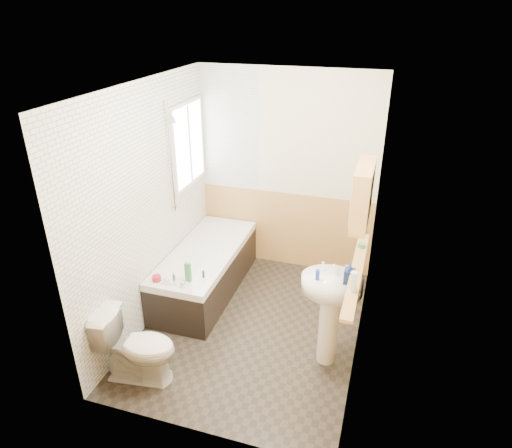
% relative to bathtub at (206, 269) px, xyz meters
% --- Properties ---
extents(floor, '(2.80, 2.80, 0.00)m').
position_rel_bathtub_xyz_m(floor, '(0.73, -0.50, -0.29)').
color(floor, black).
rests_on(floor, ground).
extents(ceiling, '(2.80, 2.80, 0.00)m').
position_rel_bathtub_xyz_m(ceiling, '(0.73, -0.50, 2.21)').
color(ceiling, white).
rests_on(ceiling, ground).
extents(wall_back, '(2.20, 0.02, 2.50)m').
position_rel_bathtub_xyz_m(wall_back, '(0.73, 0.91, 0.96)').
color(wall_back, beige).
rests_on(wall_back, ground).
extents(wall_front, '(2.20, 0.02, 2.50)m').
position_rel_bathtub_xyz_m(wall_front, '(0.73, -1.91, 0.96)').
color(wall_front, beige).
rests_on(wall_front, ground).
extents(wall_left, '(0.02, 2.80, 2.50)m').
position_rel_bathtub_xyz_m(wall_left, '(-0.38, -0.50, 0.96)').
color(wall_left, beige).
rests_on(wall_left, ground).
extents(wall_right, '(0.02, 2.80, 2.50)m').
position_rel_bathtub_xyz_m(wall_right, '(1.84, -0.50, 0.96)').
color(wall_right, beige).
rests_on(wall_right, ground).
extents(wainscot_right, '(0.01, 2.80, 1.00)m').
position_rel_bathtub_xyz_m(wainscot_right, '(1.82, -0.50, 0.21)').
color(wainscot_right, tan).
rests_on(wainscot_right, wall_right).
extents(wainscot_front, '(2.20, 0.01, 1.00)m').
position_rel_bathtub_xyz_m(wainscot_front, '(0.73, -1.88, 0.21)').
color(wainscot_front, tan).
rests_on(wainscot_front, wall_front).
extents(wainscot_back, '(2.20, 0.01, 1.00)m').
position_rel_bathtub_xyz_m(wainscot_back, '(0.73, 0.89, 0.21)').
color(wainscot_back, tan).
rests_on(wainscot_back, wall_back).
extents(tile_cladding_left, '(0.01, 2.80, 2.50)m').
position_rel_bathtub_xyz_m(tile_cladding_left, '(-0.36, -0.50, 0.96)').
color(tile_cladding_left, white).
rests_on(tile_cladding_left, wall_left).
extents(tile_return_back, '(0.75, 0.01, 1.50)m').
position_rel_bathtub_xyz_m(tile_return_back, '(0.01, 0.89, 1.46)').
color(tile_return_back, white).
rests_on(tile_return_back, wall_back).
extents(window, '(0.03, 0.79, 0.99)m').
position_rel_bathtub_xyz_m(window, '(-0.33, 0.45, 1.36)').
color(window, white).
rests_on(window, wall_left).
extents(bathtub, '(0.70, 1.74, 0.69)m').
position_rel_bathtub_xyz_m(bathtub, '(0.00, 0.00, 0.00)').
color(bathtub, black).
rests_on(bathtub, floor).
extents(shower_riser, '(0.11, 0.08, 1.22)m').
position_rel_bathtub_xyz_m(shower_riser, '(-0.31, -0.04, 1.45)').
color(shower_riser, silver).
rests_on(shower_riser, wall_left).
extents(toilet, '(0.75, 0.48, 0.69)m').
position_rel_bathtub_xyz_m(toilet, '(-0.03, -1.50, 0.06)').
color(toilet, white).
rests_on(toilet, floor).
extents(sink, '(0.55, 0.44, 1.06)m').
position_rel_bathtub_xyz_m(sink, '(1.57, -0.77, 0.39)').
color(sink, white).
rests_on(sink, floor).
extents(pine_shelf, '(0.10, 1.44, 0.03)m').
position_rel_bathtub_xyz_m(pine_shelf, '(1.77, -0.76, 0.74)').
color(pine_shelf, tan).
rests_on(pine_shelf, wall_right).
extents(medicine_cabinet, '(0.14, 0.57, 0.51)m').
position_rel_bathtub_xyz_m(medicine_cabinet, '(1.74, -0.63, 1.41)').
color(medicine_cabinet, tan).
rests_on(medicine_cabinet, wall_right).
extents(foam_can, '(0.06, 0.06, 0.18)m').
position_rel_bathtub_xyz_m(foam_can, '(1.77, -1.09, 0.85)').
color(foam_can, silver).
rests_on(foam_can, pine_shelf).
extents(green_bottle, '(0.05, 0.05, 0.20)m').
position_rel_bathtub_xyz_m(green_bottle, '(1.77, -1.06, 0.86)').
color(green_bottle, silver).
rests_on(green_bottle, pine_shelf).
extents(black_jar, '(0.07, 0.07, 0.04)m').
position_rel_bathtub_xyz_m(black_jar, '(1.77, -0.33, 0.78)').
color(black_jar, '#388447').
rests_on(black_jar, pine_shelf).
extents(soap_bottle, '(0.10, 0.20, 0.09)m').
position_rel_bathtub_xyz_m(soap_bottle, '(1.72, -0.81, 0.70)').
color(soap_bottle, navy).
rests_on(soap_bottle, sink).
extents(clear_bottle, '(0.04, 0.04, 0.10)m').
position_rel_bathtub_xyz_m(clear_bottle, '(1.45, -0.84, 0.70)').
color(clear_bottle, '#19339E').
rests_on(clear_bottle, sink).
extents(blue_gel, '(0.06, 0.04, 0.21)m').
position_rel_bathtub_xyz_m(blue_gel, '(0.10, -0.66, 0.37)').
color(blue_gel, '#388447').
rests_on(blue_gel, bathtub).
extents(cream_jar, '(0.10, 0.10, 0.06)m').
position_rel_bathtub_xyz_m(cream_jar, '(-0.22, -0.75, 0.29)').
color(cream_jar, maroon).
rests_on(cream_jar, bathtub).
extents(orange_bottle, '(0.03, 0.03, 0.08)m').
position_rel_bathtub_xyz_m(orange_bottle, '(0.22, -0.54, 0.30)').
color(orange_bottle, navy).
rests_on(orange_bottle, bathtub).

